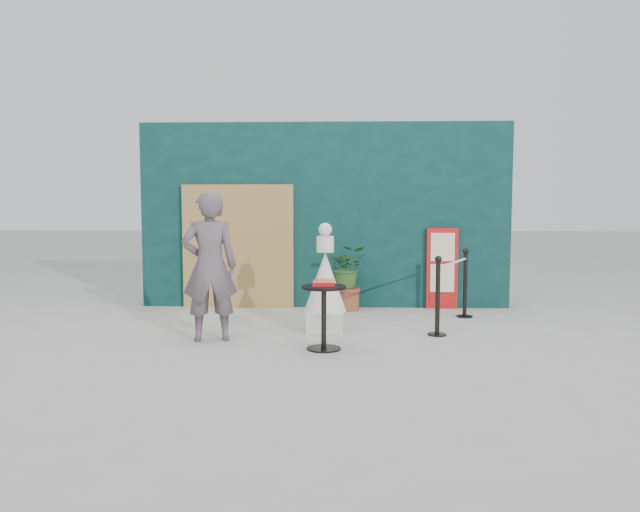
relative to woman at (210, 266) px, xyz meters
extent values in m
plane|color=#ADAAA5|center=(1.34, -0.50, -0.93)|extent=(60.00, 60.00, 0.00)
cube|color=#092929|center=(1.34, 2.65, 0.57)|extent=(6.00, 0.30, 3.00)
cube|color=tan|center=(-0.06, 2.44, 0.07)|extent=(1.80, 0.08, 2.00)
imported|color=#61535A|center=(0.00, 0.00, 0.00)|extent=(0.76, 0.59, 1.86)
cube|color=red|center=(3.24, 2.46, -0.28)|extent=(0.50, 0.06, 1.30)
cube|color=beige|center=(3.24, 2.42, 0.07)|extent=(0.38, 0.02, 0.45)
cube|color=beige|center=(3.24, 2.42, -0.43)|extent=(0.38, 0.02, 0.45)
cube|color=red|center=(3.24, 2.42, -0.78)|extent=(0.38, 0.02, 0.18)
cube|color=silver|center=(1.41, 0.64, -0.80)|extent=(0.48, 0.48, 0.26)
cone|color=silver|center=(1.41, 0.64, -0.27)|extent=(0.56, 0.56, 0.79)
cylinder|color=silver|center=(1.41, 0.64, 0.23)|extent=(0.23, 0.23, 0.21)
sphere|color=white|center=(1.41, 0.64, 0.43)|extent=(0.18, 0.18, 0.18)
cylinder|color=black|center=(1.42, -0.42, -0.92)|extent=(0.40, 0.40, 0.02)
cylinder|color=black|center=(1.42, -0.42, -0.57)|extent=(0.06, 0.06, 0.72)
cylinder|color=black|center=(1.42, -0.42, -0.20)|extent=(0.52, 0.52, 0.03)
cube|color=red|center=(1.42, -0.42, -0.16)|extent=(0.26, 0.19, 0.05)
cube|color=red|center=(1.42, -0.42, -0.13)|extent=(0.24, 0.17, 0.00)
cube|color=#C08146|center=(1.38, -0.41, -0.11)|extent=(0.15, 0.14, 0.02)
cube|color=#E0B752|center=(1.47, -0.44, -0.11)|extent=(0.13, 0.13, 0.02)
cone|color=#FFF743|center=(1.44, -0.37, -0.10)|extent=(0.06, 0.06, 0.06)
cylinder|color=brown|center=(1.71, 2.22, -0.78)|extent=(0.37, 0.37, 0.31)
cylinder|color=brown|center=(1.71, 2.22, -0.60)|extent=(0.41, 0.41, 0.05)
imported|color=#2B5223|center=(1.71, 2.22, -0.23)|extent=(0.61, 0.53, 0.68)
cylinder|color=black|center=(2.87, 0.41, -0.92)|extent=(0.24, 0.24, 0.02)
cylinder|color=black|center=(2.87, 0.41, -0.45)|extent=(0.06, 0.06, 0.96)
sphere|color=black|center=(2.87, 0.41, 0.06)|extent=(0.09, 0.09, 0.09)
cylinder|color=black|center=(3.47, 1.71, -0.92)|extent=(0.24, 0.24, 0.02)
cylinder|color=black|center=(3.47, 1.71, -0.45)|extent=(0.06, 0.06, 0.96)
sphere|color=black|center=(3.47, 1.71, 0.06)|extent=(0.09, 0.09, 0.09)
cylinder|color=silver|center=(3.17, 1.06, -0.05)|extent=(0.63, 1.31, 0.03)
camera|label=1|loc=(1.66, -7.59, 0.79)|focal=35.00mm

